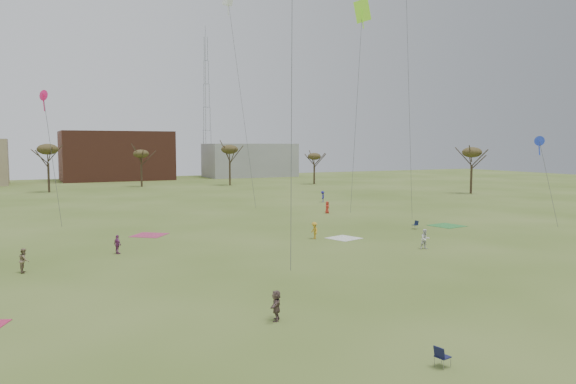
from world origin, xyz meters
name	(u,v)px	position (x,y,z in m)	size (l,w,h in m)	color
ground	(392,319)	(0.00, 0.00, 0.00)	(260.00, 260.00, 0.00)	#41581B
spectator_fore_b	(24,260)	(-16.60, 19.32, 0.84)	(0.82, 0.64, 1.69)	#867055
spectator_fore_c	(276,305)	(-5.36, 2.33, 0.77)	(1.43, 0.46, 1.55)	brown
flyer_mid_b	(314,230)	(7.85, 22.51, 0.79)	(1.02, 0.59, 1.58)	gold
spectator_mid_d	(117,244)	(-9.80, 23.21, 0.77)	(0.90, 0.38, 1.54)	#8F3B7D
spectator_mid_e	(425,239)	(13.85, 14.05, 0.84)	(0.82, 0.64, 1.68)	silver
flyer_far_b	(327,207)	(18.51, 38.58, 0.77)	(0.75, 0.49, 1.53)	red
flyer_far_c	(323,197)	(24.75, 50.78, 0.85)	(1.09, 0.63, 1.69)	navy
blanket_cream	(344,238)	(10.45, 21.52, 0.00)	(2.62, 2.62, 0.03)	silver
blanket_plum	(149,235)	(-5.59, 31.28, 0.00)	(2.93, 2.93, 0.03)	#A8335A
blanket_olive	(447,226)	(24.69, 23.44, 0.00)	(3.12, 3.12, 0.03)	#30853A
camp_chair_center	(442,361)	(-1.87, -5.79, 0.26)	(0.63, 0.59, 0.87)	#16183C
camp_chair_right	(415,227)	(20.17, 23.16, 0.26)	(0.62, 0.59, 0.87)	#141C37
kites_aloft	(264,24)	(5.64, 28.91, 20.67)	(58.94, 55.38, 26.59)	orange
tree_line	(107,154)	(-2.85, 79.12, 7.09)	(117.44, 49.32, 8.91)	#3A2B1E
building_brick	(116,156)	(5.00, 120.00, 6.00)	(26.00, 16.00, 12.00)	brown
building_grey	(250,160)	(40.00, 118.00, 4.50)	(24.00, 12.00, 9.00)	gray
radio_tower	(206,106)	(30.00, 125.00, 19.21)	(1.51, 1.72, 41.00)	#9EA3A8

